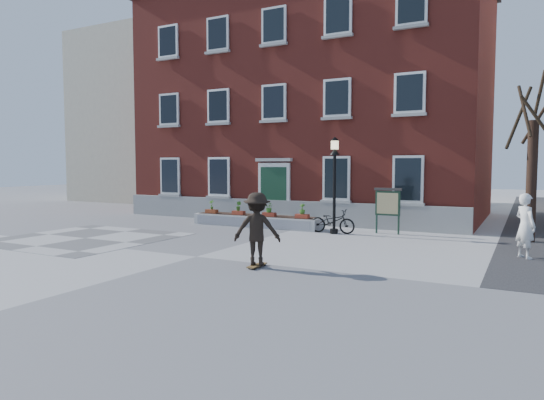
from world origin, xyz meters
The scene contains 11 objects.
ground centered at (0.00, 0.00, 0.00)m, with size 100.00×100.00×0.00m, color #98989A.
checker_patch centered at (-6.00, 1.00, 0.01)m, with size 6.00×6.00×0.01m, color #555558.
distant_building centered at (-18.00, 20.00, 6.50)m, with size 10.00×12.00×13.00m, color beige.
bicycle centered at (1.84, 6.77, 0.50)m, with size 0.66×1.89×0.99m, color black.
bystander centered at (8.87, 4.43, 0.98)m, with size 0.71×0.47×1.96m, color white.
brick_building centered at (-2.00, 13.98, 6.30)m, with size 18.40×10.85×12.60m.
planter_assembly centered at (-1.99, 7.18, 0.31)m, with size 6.20×1.12×1.15m.
bare_tree centered at (9.01, 8.01, 2.79)m, with size 1.83×1.83×6.16m.
lamp_post centered at (1.96, 6.65, 2.54)m, with size 0.40×0.40×3.93m.
notice_board centered at (3.89, 7.64, 1.26)m, with size 1.10×0.16×1.87m.
skateboarder centered at (2.41, -0.48, 1.06)m, with size 1.46×1.15×2.06m.
Camera 1 is at (8.91, -11.85, 2.80)m, focal length 32.00 mm.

